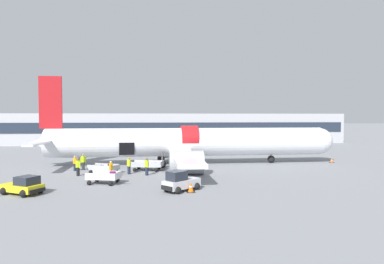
{
  "coord_description": "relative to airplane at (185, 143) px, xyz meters",
  "views": [
    {
      "loc": [
        -3.74,
        -35.28,
        5.69
      ],
      "look_at": [
        0.8,
        1.77,
        4.05
      ],
      "focal_mm": 32.0,
      "sensor_mm": 36.0,
      "label": 1
    }
  ],
  "objects": [
    {
      "name": "ground_plane",
      "position": [
        -0.4,
        -5.44,
        -2.58
      ],
      "size": [
        500.0,
        500.0,
        0.0
      ],
      "primitive_type": "plane",
      "color": "gray"
    },
    {
      "name": "terminal_strip",
      "position": [
        -0.4,
        35.84,
        0.62
      ],
      "size": [
        77.0,
        12.54,
        6.41
      ],
      "color": "#B2B2B7",
      "rests_on": "ground_plane"
    },
    {
      "name": "airplane",
      "position": [
        0.0,
        0.0,
        0.0
      ],
      "size": [
        36.61,
        28.43,
        10.33
      ],
      "color": "white",
      "rests_on": "ground_plane"
    },
    {
      "name": "baggage_tug_lead",
      "position": [
        -13.42,
        -14.48,
        -1.98
      ],
      "size": [
        3.37,
        2.84,
        1.37
      ],
      "color": "yellow",
      "rests_on": "ground_plane"
    },
    {
      "name": "baggage_tug_mid",
      "position": [
        -1.86,
        -14.74,
        -1.9
      ],
      "size": [
        3.19,
        2.93,
        1.59
      ],
      "color": "silver",
      "rests_on": "ground_plane"
    },
    {
      "name": "baggage_cart_loading",
      "position": [
        -8.74,
        -5.7,
        -2.12
      ],
      "size": [
        3.82,
        2.58,
        1.02
      ],
      "color": "#B7BABF",
      "rests_on": "ground_plane"
    },
    {
      "name": "baggage_cart_queued",
      "position": [
        -4.34,
        -4.29,
        -2.09
      ],
      "size": [
        4.25,
        2.58,
        1.0
      ],
      "color": "#B7BABF",
      "rests_on": "ground_plane"
    },
    {
      "name": "baggage_cart_empty",
      "position": [
        -8.03,
        -11.1,
        -2.08
      ],
      "size": [
        3.66,
        2.42,
        1.02
      ],
      "color": "silver",
      "rests_on": "ground_plane"
    },
    {
      "name": "ground_crew_loader_a",
      "position": [
        -11.09,
        -6.79,
        -1.68
      ],
      "size": [
        0.55,
        0.54,
        1.71
      ],
      "color": "black",
      "rests_on": "ground_plane"
    },
    {
      "name": "ground_crew_loader_b",
      "position": [
        -7.82,
        -8.21,
        -1.75
      ],
      "size": [
        0.39,
        0.55,
        1.58
      ],
      "color": "#1E2338",
      "rests_on": "ground_plane"
    },
    {
      "name": "ground_crew_driver",
      "position": [
        -4.5,
        -7.31,
        -1.69
      ],
      "size": [
        0.48,
        0.59,
        1.7
      ],
      "color": "#1E2338",
      "rests_on": "ground_plane"
    },
    {
      "name": "ground_crew_supervisor",
      "position": [
        -6.27,
        -6.38,
        -1.69
      ],
      "size": [
        0.45,
        0.6,
        1.7
      ],
      "color": "#1E2338",
      "rests_on": "ground_plane"
    },
    {
      "name": "ground_crew_helper",
      "position": [
        -11.32,
        -3.01,
        -1.69
      ],
      "size": [
        0.59,
        0.49,
        1.7
      ],
      "color": "#2D2D33",
      "rests_on": "ground_plane"
    },
    {
      "name": "ground_crew_marshal",
      "position": [
        -12.07,
        -3.61,
        -1.74
      ],
      "size": [
        0.51,
        0.51,
        1.59
      ],
      "color": "#1E2338",
      "rests_on": "ground_plane"
    },
    {
      "name": "safety_cone_nose",
      "position": [
        18.31,
        -0.76,
        -2.31
      ],
      "size": [
        0.54,
        0.54,
        0.58
      ],
      "color": "black",
      "rests_on": "ground_plane"
    },
    {
      "name": "safety_cone_engine_left",
      "position": [
        -1.11,
        -15.24,
        -2.22
      ],
      "size": [
        0.63,
        0.63,
        0.77
      ],
      "color": "black",
      "rests_on": "ground_plane"
    }
  ]
}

